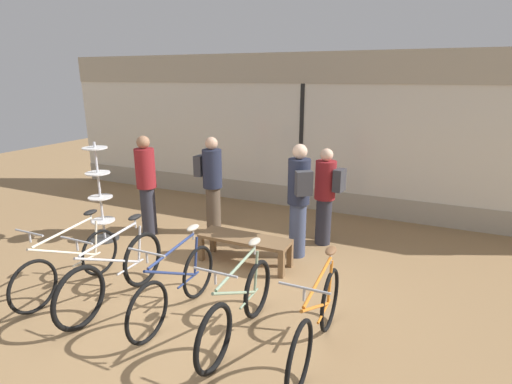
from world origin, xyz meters
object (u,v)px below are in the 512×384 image
at_px(bicycle_far_left, 70,264).
at_px(customer_by_window, 326,194).
at_px(bicycle_right, 238,308).
at_px(bicycle_center, 176,286).
at_px(customer_mid_floor, 146,183).
at_px(customer_near_bench, 212,182).
at_px(accessory_rack, 101,201).
at_px(customer_near_rack, 299,198).
at_px(display_bench, 245,242).
at_px(bicycle_far_right, 317,321).
at_px(bicycle_left, 115,274).

distance_m(bicycle_far_left, customer_by_window, 3.93).
bearing_deg(customer_by_window, bicycle_right, -93.25).
bearing_deg(bicycle_center, customer_by_window, 69.76).
xyz_separation_m(customer_mid_floor, customer_near_bench, (1.00, 0.54, 0.00)).
height_order(bicycle_center, accessory_rack, accessory_rack).
bearing_deg(customer_by_window, bicycle_far_left, -132.43).
height_order(customer_near_rack, customer_mid_floor, customer_near_rack).
xyz_separation_m(display_bench, customer_near_bench, (-1.09, 0.91, 0.59)).
bearing_deg(customer_near_bench, bicycle_far_left, -104.22).
relative_size(bicycle_far_left, display_bench, 1.22).
distance_m(bicycle_far_right, accessory_rack, 4.44).
height_order(bicycle_far_left, bicycle_far_right, bicycle_far_right).
relative_size(customer_near_rack, customer_by_window, 1.09).
distance_m(customer_by_window, customer_mid_floor, 3.10).
xyz_separation_m(bicycle_far_left, customer_mid_floor, (-0.35, 2.02, 0.56)).
distance_m(bicycle_right, bicycle_far_right, 0.84).
relative_size(accessory_rack, display_bench, 1.22).
distance_m(bicycle_center, accessory_rack, 2.88).
relative_size(accessory_rack, customer_near_rack, 0.96).
relative_size(bicycle_far_right, customer_mid_floor, 1.00).
distance_m(bicycle_left, customer_near_bench, 2.63).
height_order(customer_by_window, customer_near_bench, customer_near_bench).
bearing_deg(bicycle_right, bicycle_far_left, 179.96).
relative_size(bicycle_far_left, customer_by_window, 1.05).
bearing_deg(bicycle_far_left, customer_by_window, 47.57).
distance_m(accessory_rack, customer_near_bench, 1.91).
distance_m(display_bench, customer_mid_floor, 2.20).
bearing_deg(bicycle_far_left, bicycle_far_right, 1.35).
distance_m(bicycle_center, customer_near_rack, 2.36).
bearing_deg(bicycle_right, customer_mid_floor, 144.28).
bearing_deg(bicycle_far_right, customer_near_rack, 113.28).
relative_size(bicycle_far_left, accessory_rack, 1.00).
bearing_deg(customer_near_rack, bicycle_left, -125.84).
relative_size(bicycle_right, customer_by_window, 1.04).
relative_size(bicycle_center, bicycle_far_right, 0.95).
bearing_deg(customer_near_rack, customer_by_window, 68.40).
relative_size(bicycle_far_right, display_bench, 1.26).
xyz_separation_m(customer_by_window, customer_mid_floor, (-2.98, -0.85, 0.06)).
bearing_deg(bicycle_left, display_bench, 59.52).
bearing_deg(customer_mid_floor, bicycle_left, -61.29).
distance_m(bicycle_center, customer_by_window, 3.01).
bearing_deg(bicycle_center, customer_near_bench, 111.03).
distance_m(bicycle_far_right, customer_near_rack, 2.42).
distance_m(bicycle_center, customer_near_bench, 2.71).
xyz_separation_m(bicycle_center, bicycle_right, (0.87, -0.09, -0.00)).
height_order(bicycle_far_left, bicycle_center, bicycle_center).
bearing_deg(display_bench, bicycle_far_left, -136.36).
xyz_separation_m(bicycle_left, bicycle_far_right, (2.55, 0.08, -0.01)).
bearing_deg(accessory_rack, bicycle_right, -23.77).
relative_size(bicycle_far_right, accessory_rack, 1.03).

